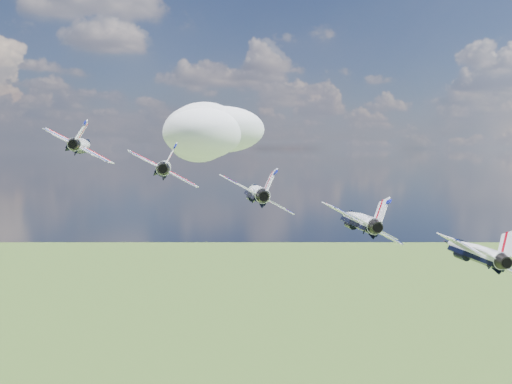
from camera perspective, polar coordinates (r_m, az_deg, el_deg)
name	(u,v)px	position (r m, az deg, el deg)	size (l,w,h in m)	color
cloud_far	(187,131)	(268.71, -6.96, 6.11)	(58.94, 46.31, 23.15)	white
jet_0	(82,145)	(83.05, -17.00, 4.55)	(9.58, 14.18, 4.24)	white
jet_1	(165,167)	(76.36, -9.13, 2.47)	(9.58, 14.18, 4.24)	white
jet_2	(256,192)	(71.48, 0.00, 0.00)	(9.58, 14.18, 4.24)	white
jet_3	(358,220)	(68.78, 10.15, -2.75)	(9.58, 14.18, 4.24)	white
jet_4	(472,251)	(68.54, 20.78, -5.52)	(9.58, 14.18, 4.24)	white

